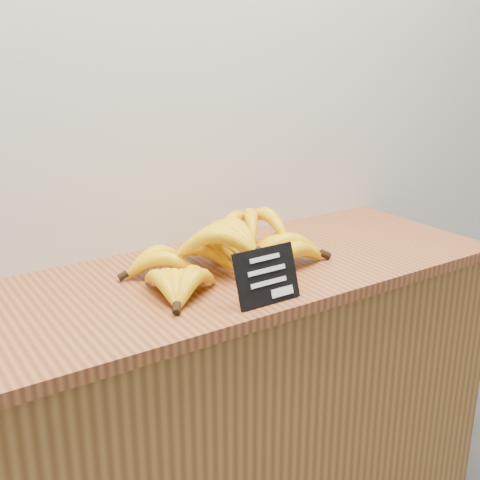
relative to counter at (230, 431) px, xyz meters
name	(u,v)px	position (x,y,z in m)	size (l,w,h in m)	color
counter	(230,431)	(0.00, 0.00, 0.00)	(1.49, 0.50, 0.90)	olive
counter_top	(229,274)	(0.00, 0.00, 0.47)	(1.42, 0.54, 0.03)	#97552E
chalkboard_sign	(267,276)	(-0.04, -0.21, 0.54)	(0.15, 0.01, 0.12)	black
banana_pile	(223,249)	(-0.02, 0.00, 0.53)	(0.56, 0.39, 0.13)	yellow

